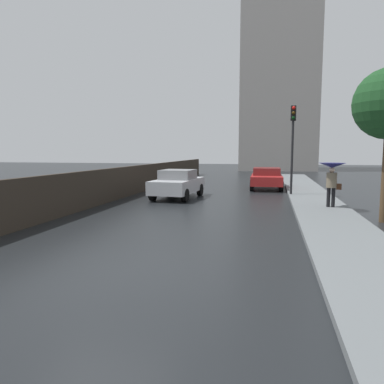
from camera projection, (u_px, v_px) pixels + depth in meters
name	position (u px, v px, depth m)	size (l,w,h in m)	color
ground	(98.00, 278.00, 6.71)	(120.00, 120.00, 0.00)	black
car_silver_near_kerb	(178.00, 184.00, 18.07)	(2.06, 4.08, 1.43)	#B2B5BA
car_red_mid_road	(267.00, 178.00, 22.36)	(1.99, 4.13, 1.32)	maroon
pedestrian_with_umbrella_near	(332.00, 173.00, 14.17)	(1.02, 1.02, 1.76)	black
traffic_light	(293.00, 134.00, 18.27)	(0.26, 0.39, 4.51)	black
distant_tower	(277.00, 34.00, 45.06)	(10.02, 11.26, 37.96)	#9E9993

